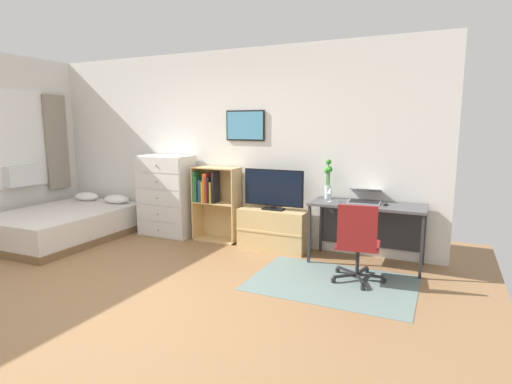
% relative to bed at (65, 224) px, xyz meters
% --- Properties ---
extents(ground_plane, '(7.20, 7.20, 0.00)m').
position_rel_bed_xyz_m(ground_plane, '(2.10, -1.36, -0.22)').
color(ground_plane, '#936B44').
extents(wall_back_with_posters, '(6.12, 0.09, 2.70)m').
position_rel_bed_xyz_m(wall_back_with_posters, '(2.11, 1.07, 1.13)').
color(wall_back_with_posters, silver).
rests_on(wall_back_with_posters, ground_plane).
extents(area_rug, '(1.70, 1.20, 0.01)m').
position_rel_bed_xyz_m(area_rug, '(4.04, -0.05, -0.21)').
color(area_rug, slate).
rests_on(area_rug, ground_plane).
extents(bed, '(1.52, 2.07, 0.56)m').
position_rel_bed_xyz_m(bed, '(0.00, 0.00, 0.00)').
color(bed, brown).
rests_on(bed, ground_plane).
extents(dresser, '(0.82, 0.46, 1.22)m').
position_rel_bed_xyz_m(dresser, '(1.25, 0.80, 0.39)').
color(dresser, silver).
rests_on(dresser, ground_plane).
extents(bookshelf, '(0.67, 0.30, 1.07)m').
position_rel_bed_xyz_m(bookshelf, '(2.04, 0.87, 0.41)').
color(bookshelf, tan).
rests_on(bookshelf, ground_plane).
extents(tv_stand, '(0.93, 0.41, 0.55)m').
position_rel_bed_xyz_m(tv_stand, '(3.01, 0.81, 0.05)').
color(tv_stand, tan).
rests_on(tv_stand, ground_plane).
extents(television, '(0.83, 0.16, 0.54)m').
position_rel_bed_xyz_m(television, '(3.01, 0.79, 0.60)').
color(television, black).
rests_on(television, tv_stand).
extents(desk, '(1.33, 0.57, 0.74)m').
position_rel_bed_xyz_m(desk, '(4.24, 0.81, 0.38)').
color(desk, '#4C4C4F').
rests_on(desk, ground_plane).
extents(office_chair, '(0.57, 0.58, 0.86)m').
position_rel_bed_xyz_m(office_chair, '(4.27, 0.05, 0.24)').
color(office_chair, '#232326').
rests_on(office_chair, ground_plane).
extents(laptop, '(0.40, 0.43, 0.17)m').
position_rel_bed_xyz_m(laptop, '(4.19, 0.85, 0.59)').
color(laptop, '#B7B7BC').
rests_on(laptop, desk).
extents(computer_mouse, '(0.06, 0.10, 0.03)m').
position_rel_bed_xyz_m(computer_mouse, '(4.44, 0.72, 0.54)').
color(computer_mouse, '#262628').
rests_on(computer_mouse, desk).
extents(bamboo_vase, '(0.11, 0.10, 0.50)m').
position_rel_bed_xyz_m(bamboo_vase, '(3.71, 0.89, 0.77)').
color(bamboo_vase, silver).
rests_on(bamboo_vase, desk).
extents(wine_glass, '(0.07, 0.07, 0.18)m').
position_rel_bed_xyz_m(wine_glass, '(3.81, 0.65, 0.66)').
color(wine_glass, silver).
rests_on(wine_glass, desk).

